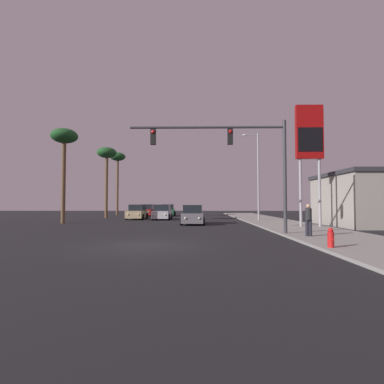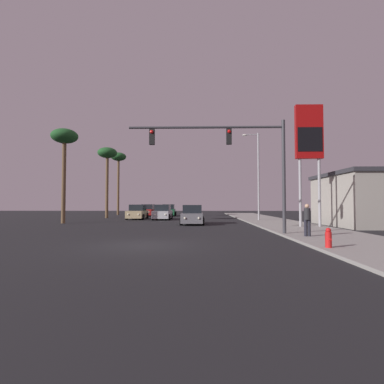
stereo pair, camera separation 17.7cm
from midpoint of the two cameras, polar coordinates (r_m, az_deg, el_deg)
name	(u,v)px [view 1 (the left image)]	position (r m, az deg, el deg)	size (l,w,h in m)	color
ground_plane	(145,245)	(13.32, -9.34, -10.00)	(120.00, 120.00, 0.00)	black
sidewalk_right	(292,226)	(24.14, 18.29, -6.25)	(5.00, 60.00, 0.12)	gray
car_grey	(193,215)	(26.13, -0.07, -4.49)	(2.04, 4.32, 1.68)	slate
car_tan	(137,213)	(35.00, -10.55, -3.87)	(2.04, 4.32, 1.68)	tan
car_green	(168,211)	(43.35, -4.72, -3.57)	(2.04, 4.34, 1.68)	#195933
car_red	(147,211)	(43.53, -8.65, -3.54)	(2.04, 4.34, 1.68)	maroon
car_silver	(162,213)	(33.88, -5.82, -3.95)	(2.04, 4.33, 1.68)	#B7B7BC
traffic_light_mast	(238,151)	(17.56, 8.44, 7.66)	(9.02, 0.36, 6.50)	#38383D
street_lamp	(257,171)	(31.73, 12.11, 3.84)	(1.74, 0.24, 9.00)	#99999E
gas_station_sign	(309,139)	(24.13, 21.25, 9.44)	(2.00, 0.42, 9.00)	#99999E
fire_hydrant	(331,238)	(12.79, 24.56, -7.96)	(0.24, 0.34, 0.76)	red
pedestrian_on_sidewalk	(309,218)	(16.68, 21.03, -4.73)	(0.34, 0.32, 1.67)	#23232D
palm_tree_far	(118,161)	(49.13, -14.08, 5.83)	(2.40, 2.40, 9.89)	brown
palm_tree_mid	(107,157)	(39.13, -16.05, 6.49)	(2.40, 2.40, 8.82)	brown
palm_tree_near	(64,141)	(30.18, -23.32, 8.90)	(2.40, 2.40, 8.66)	brown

